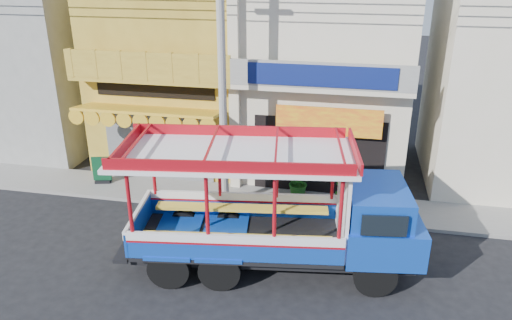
{
  "coord_description": "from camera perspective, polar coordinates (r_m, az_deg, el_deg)",
  "views": [
    {
      "loc": [
        3.12,
        -11.53,
        8.21
      ],
      "look_at": [
        0.24,
        2.5,
        2.22
      ],
      "focal_mm": 35.0,
      "sensor_mm": 36.0,
      "label": 1
    }
  ],
  "objects": [
    {
      "name": "filler_building_left",
      "position": [
        24.5,
        -24.29,
        10.35
      ],
      "size": [
        6.0,
        6.0,
        7.6
      ],
      "primitive_type": "cube",
      "color": "gray",
      "rests_on": "ground"
    },
    {
      "name": "sidewalk",
      "position": [
        17.81,
        0.2,
        -4.54
      ],
      "size": [
        30.0,
        2.0,
        0.12
      ],
      "primitive_type": "cube",
      "color": "slate",
      "rests_on": "ground"
    },
    {
      "name": "potted_plant_b",
      "position": [
        17.37,
        9.75,
        -3.46
      ],
      "size": [
        0.67,
        0.72,
        1.06
      ],
      "primitive_type": "imported",
      "rotation": [
        0.0,
        0.0,
        1.98
      ],
      "color": "#1E5919",
      "rests_on": "sidewalk"
    },
    {
      "name": "songthaew_truck",
      "position": [
        13.46,
        4.26,
        -5.8
      ],
      "size": [
        8.29,
        3.67,
        3.74
      ],
      "color": "black",
      "rests_on": "ground"
    },
    {
      "name": "party_pilaster",
      "position": [
        17.41,
        -2.49,
        8.67
      ],
      "size": [
        0.35,
        0.3,
        8.0
      ],
      "primitive_type": "cube",
      "color": "beige",
      "rests_on": "ground"
    },
    {
      "name": "ground",
      "position": [
        14.49,
        -2.99,
        -11.85
      ],
      "size": [
        90.0,
        90.0,
        0.0
      ],
      "primitive_type": "plane",
      "color": "black",
      "rests_on": "ground"
    },
    {
      "name": "utility_pole",
      "position": [
        15.68,
        -3.4,
        10.96
      ],
      "size": [
        28.0,
        0.26,
        9.0
      ],
      "color": "gray",
      "rests_on": "ground"
    },
    {
      "name": "shophouse_right",
      "position": [
        19.95,
        8.26,
        10.59
      ],
      "size": [
        6.0,
        6.75,
        8.24
      ],
      "color": "beige",
      "rests_on": "ground"
    },
    {
      "name": "green_sign",
      "position": [
        19.67,
        -17.19,
        -1.3
      ],
      "size": [
        0.67,
        0.44,
        1.04
      ],
      "color": "black",
      "rests_on": "sidewalk"
    },
    {
      "name": "shophouse_left",
      "position": [
        21.15,
        -8.49,
        11.26
      ],
      "size": [
        6.0,
        7.5,
        8.24
      ],
      "color": "#A68224",
      "rests_on": "ground"
    },
    {
      "name": "potted_plant_a",
      "position": [
        17.78,
        4.96,
        -2.49
      ],
      "size": [
        1.21,
        1.12,
        1.1
      ],
      "primitive_type": "imported",
      "rotation": [
        0.0,
        0.0,
        0.31
      ],
      "color": "#1E5919",
      "rests_on": "sidewalk"
    }
  ]
}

